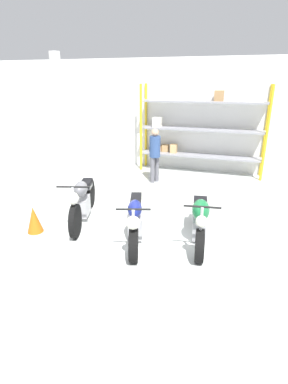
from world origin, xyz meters
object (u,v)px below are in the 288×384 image
at_px(motorcycle_grey, 83,200).
at_px(motorcycle_blue, 135,220).
at_px(motorcycle_green, 200,220).
at_px(person_browsing, 155,151).
at_px(shelving_rack, 196,130).
at_px(traffic_cone, 34,219).

height_order(motorcycle_grey, motorcycle_blue, motorcycle_grey).
relative_size(motorcycle_blue, motorcycle_green, 1.04).
xyz_separation_m(motorcycle_blue, motorcycle_green, (1.19, 0.29, 0.03)).
bearing_deg(motorcycle_grey, person_browsing, 149.81).
distance_m(shelving_rack, person_browsing, 1.77).
distance_m(motorcycle_green, person_browsing, 3.69).
height_order(shelving_rack, person_browsing, shelving_rack).
bearing_deg(person_browsing, motorcycle_grey, 107.55).
distance_m(motorcycle_grey, motorcycle_green, 2.55).
height_order(motorcycle_blue, person_browsing, person_browsing).
height_order(motorcycle_blue, traffic_cone, motorcycle_blue).
distance_m(motorcycle_blue, motorcycle_green, 1.23).
relative_size(shelving_rack, person_browsing, 2.48).
bearing_deg(motorcycle_grey, motorcycle_blue, 56.34).
distance_m(motorcycle_blue, person_browsing, 3.57).
bearing_deg(person_browsing, traffic_cone, 100.73).
height_order(person_browsing, traffic_cone, person_browsing).
xyz_separation_m(shelving_rack, traffic_cone, (-2.41, -5.25, -1.13)).
height_order(motorcycle_grey, traffic_cone, motorcycle_grey).
distance_m(shelving_rack, motorcycle_green, 4.77).
relative_size(motorcycle_grey, motorcycle_blue, 1.04).
relative_size(motorcycle_blue, person_browsing, 1.29).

